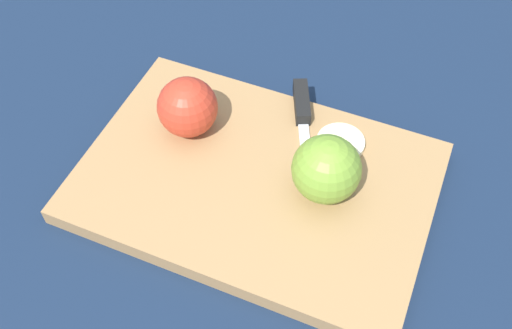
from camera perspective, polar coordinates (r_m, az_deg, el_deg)
The scene contains 6 objects.
ground_plane at distance 0.63m, azimuth 0.00°, elevation -2.21°, with size 4.00×4.00×0.00m, color #14233D.
cutting_board at distance 0.62m, azimuth 0.00°, elevation -1.69°, with size 0.37×0.27×0.02m.
apple_half_left at distance 0.64m, azimuth -6.52°, elevation 5.45°, with size 0.06×0.06×0.06m.
apple_half_right at distance 0.58m, azimuth 6.71°, elevation -0.47°, with size 0.07×0.07×0.07m.
knife at distance 0.67m, azimuth 4.45°, elevation 5.10°, with size 0.07×0.15×0.02m.
apple_slice at distance 0.65m, azimuth 8.05°, elevation 2.07°, with size 0.05×0.05×0.01m.
Camera 1 is at (0.12, -0.35, 0.51)m, focal length 42.00 mm.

